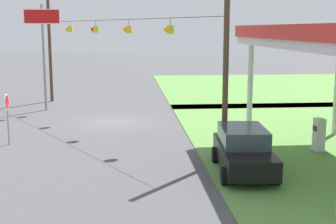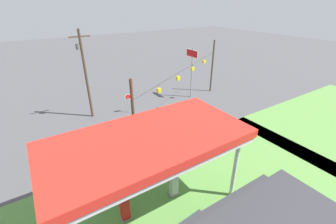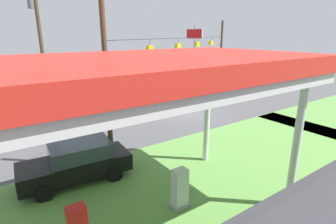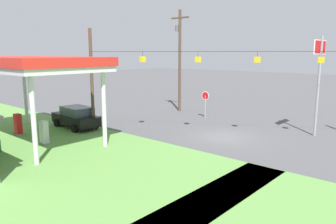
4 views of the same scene
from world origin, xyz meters
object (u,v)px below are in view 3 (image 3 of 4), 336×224
at_px(stop_sign_roadside, 104,89).
at_px(gas_station_canopy, 129,75).
at_px(stop_sign_overhead, 194,47).
at_px(fuel_pump_near, 180,189).
at_px(car_at_pumps_front, 77,162).
at_px(utility_pole_main, 41,43).

bearing_deg(stop_sign_roadside, gas_station_canopy, -108.14).
distance_m(gas_station_canopy, stop_sign_overhead, 20.42).
bearing_deg(gas_station_canopy, stop_sign_roadside, -108.14).
bearing_deg(stop_sign_overhead, stop_sign_roadside, -0.88).
xyz_separation_m(fuel_pump_near, stop_sign_roadside, (-2.84, -14.46, 1.05)).
bearing_deg(fuel_pump_near, car_at_pumps_front, -58.00).
distance_m(fuel_pump_near, stop_sign_overhead, 19.61).
distance_m(stop_sign_roadside, utility_pole_main, 5.99).
height_order(fuel_pump_near, stop_sign_overhead, stop_sign_overhead).
bearing_deg(car_at_pumps_front, utility_pole_main, -91.51).
xyz_separation_m(car_at_pumps_front, utility_pole_main, (-1.13, -11.74, 4.81)).
bearing_deg(utility_pole_main, car_at_pumps_front, 84.52).
bearing_deg(utility_pole_main, stop_sign_overhead, 173.63).
xyz_separation_m(car_at_pumps_front, stop_sign_roadside, (-5.43, -10.31, 0.90)).
bearing_deg(stop_sign_overhead, fuel_pump_near, 48.48).
relative_size(gas_station_canopy, utility_pole_main, 1.18).
bearing_deg(fuel_pump_near, utility_pole_main, -84.73).
height_order(car_at_pumps_front, utility_pole_main, utility_pole_main).
xyz_separation_m(gas_station_canopy, stop_sign_overhead, (-14.57, -14.31, -0.08)).
distance_m(gas_station_canopy, utility_pole_main, 15.90).
height_order(gas_station_canopy, utility_pole_main, utility_pole_main).
bearing_deg(gas_station_canopy, car_at_pumps_front, -80.58).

